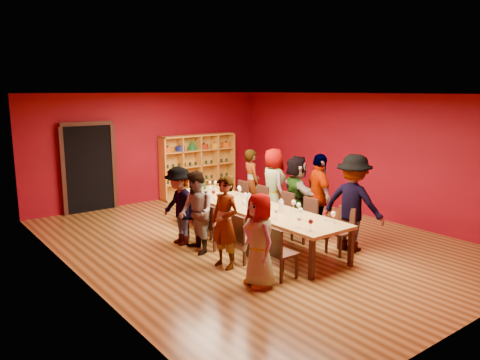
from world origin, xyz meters
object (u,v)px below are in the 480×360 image
(chair_person_left_0, at_px, (279,250))
(shelving_unit, at_px, (198,162))
(chair_person_right_0, at_px, (343,228))
(chair_person_right_2, at_px, (284,210))
(chair_person_right_4, at_px, (240,197))
(person_left_1, at_px, (225,222))
(person_right_0, at_px, (353,203))
(person_left_0, at_px, (259,240))
(chair_person_right_3, at_px, (259,203))
(chair_person_left_2, at_px, (213,224))
(chair_person_right_1, at_px, (307,217))
(person_right_3, at_px, (273,185))
(person_left_2, at_px, (196,213))
(person_left_3, at_px, (179,206))
(wine_bottle, at_px, (205,185))
(chair_person_left_3, at_px, (196,217))
(chair_person_left_1, at_px, (243,236))
(person_right_4, at_px, (251,182))
(spittoon_bowl, at_px, (253,201))
(person_right_1, at_px, (319,196))
(tasting_table, at_px, (252,208))
(person_right_2, at_px, (296,193))

(chair_person_left_0, bearing_deg, shelving_unit, 69.41)
(chair_person_right_0, bearing_deg, chair_person_right_2, 90.00)
(chair_person_left_0, bearing_deg, chair_person_right_4, 62.18)
(person_left_1, bearing_deg, person_right_0, 63.37)
(person_left_0, xyz_separation_m, person_right_0, (2.51, 0.21, 0.19))
(chair_person_right_3, relative_size, chair_person_right_4, 1.00)
(chair_person_left_2, xyz_separation_m, chair_person_right_1, (1.82, -0.75, 0.00))
(person_right_3, bearing_deg, chair_person_left_2, 126.23)
(person_left_2, bearing_deg, chair_person_left_2, 100.12)
(person_left_1, xyz_separation_m, chair_person_right_3, (2.21, 1.73, -0.32))
(person_left_3, distance_m, person_right_0, 3.41)
(chair_person_right_3, xyz_separation_m, person_right_3, (0.43, -0.00, 0.37))
(chair_person_right_4, distance_m, wine_bottle, 0.95)
(chair_person_left_3, xyz_separation_m, chair_person_right_3, (1.82, 0.15, 0.00))
(person_left_1, xyz_separation_m, person_right_3, (2.64, 1.73, 0.05))
(wine_bottle, bearing_deg, chair_person_left_3, -129.87)
(chair_person_left_1, height_order, chair_person_right_0, same)
(chair_person_left_2, bearing_deg, person_right_4, 35.14)
(person_left_3, bearing_deg, person_right_4, 107.67)
(person_left_1, xyz_separation_m, person_left_2, (0.00, 0.94, -0.02))
(shelving_unit, bearing_deg, spittoon_bowl, -107.25)
(person_right_3, relative_size, chair_person_right_4, 1.95)
(shelving_unit, height_order, chair_person_right_2, shelving_unit)
(person_left_1, height_order, chair_person_right_3, person_left_1)
(chair_person_right_1, bearing_deg, shelving_unit, 84.42)
(chair_person_right_3, bearing_deg, chair_person_left_1, -136.37)
(person_left_1, distance_m, person_right_1, 2.56)
(tasting_table, distance_m, chair_person_right_0, 1.86)
(tasting_table, relative_size, person_left_0, 2.97)
(chair_person_right_2, distance_m, chair_person_right_3, 0.86)
(person_right_1, distance_m, chair_person_right_3, 1.63)
(person_right_4, bearing_deg, chair_person_left_2, 138.48)
(chair_person_right_4, xyz_separation_m, person_right_4, (0.36, 0.00, 0.33))
(chair_person_left_3, xyz_separation_m, person_right_4, (2.18, 0.90, 0.33))
(person_left_0, bearing_deg, spittoon_bowl, 155.08)
(person_left_1, bearing_deg, person_right_4, 124.37)
(person_left_1, relative_size, chair_person_right_4, 1.83)
(chair_person_right_2, bearing_deg, tasting_table, -178.21)
(chair_person_left_0, height_order, person_right_0, person_right_0)
(chair_person_right_2, bearing_deg, chair_person_right_1, -90.00)
(person_left_3, relative_size, person_right_1, 0.89)
(chair_person_left_3, distance_m, chair_person_right_0, 2.97)
(chair_person_left_0, distance_m, person_right_2, 2.88)
(chair_person_left_3, bearing_deg, chair_person_right_1, -37.41)
(person_left_2, height_order, chair_person_right_1, person_left_2)
(chair_person_left_0, xyz_separation_m, person_right_2, (2.18, 1.85, 0.34))
(person_right_0, distance_m, person_right_3, 2.50)
(chair_person_left_2, xyz_separation_m, person_right_2, (2.18, -0.06, 0.34))
(person_left_1, distance_m, spittoon_bowl, 1.68)
(person_left_2, relative_size, person_left_3, 1.00)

